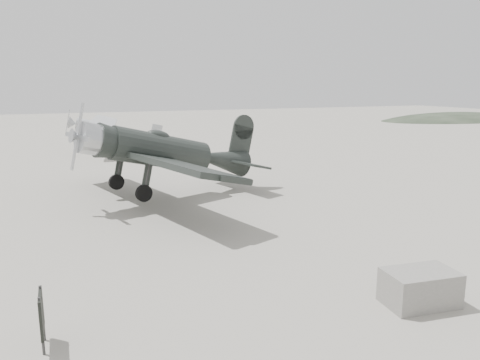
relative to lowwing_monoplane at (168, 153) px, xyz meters
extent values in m
plane|color=gray|center=(3.06, -7.29, -2.26)|extent=(160.00, 160.00, 0.00)
ellipsoid|color=#273124|center=(53.06, 32.71, -2.26)|extent=(32.00, 16.00, 5.20)
cylinder|color=black|center=(-0.42, -0.11, 0.08)|extent=(5.04, 2.74, 1.53)
cone|color=black|center=(3.06, 0.83, 0.13)|extent=(3.11, 2.12, 1.42)
cylinder|color=#BABCBF|center=(-3.64, -0.99, 0.08)|extent=(1.30, 1.57, 1.36)
cone|color=#BABCBF|center=(-4.27, -1.16, 0.08)|extent=(0.53, 0.69, 0.61)
cube|color=#BABCBF|center=(-4.20, -1.14, 0.08)|extent=(0.11, 0.21, 2.84)
ellipsoid|color=black|center=(-0.63, -0.17, 0.76)|extent=(1.35, 1.03, 0.50)
cube|color=black|center=(-1.16, -0.31, -0.30)|extent=(5.65, 13.26, 0.24)
cube|color=black|center=(3.91, 1.06, 0.19)|extent=(2.36, 4.74, 0.11)
cube|color=black|center=(4.06, 1.10, 1.12)|extent=(1.29, 0.45, 1.97)
cylinder|color=black|center=(-1.19, -1.85, -1.80)|extent=(0.76, 0.36, 0.74)
cylinder|color=black|center=(-1.97, 1.00, -1.80)|extent=(0.76, 0.36, 0.74)
cylinder|color=#333333|center=(-1.19, -1.85, -1.07)|extent=(0.15, 0.15, 1.53)
cylinder|color=#333333|center=(-1.97, 1.00, -1.07)|extent=(0.15, 0.15, 1.53)
cylinder|color=black|center=(4.17, 1.13, -0.34)|extent=(0.25, 0.15, 0.24)
cylinder|color=#A5A8AB|center=(-0.71, 18.13, -0.54)|extent=(5.07, 1.84, 1.05)
cone|color=#A5A8AB|center=(2.58, 17.59, -0.54)|extent=(1.85, 1.22, 0.95)
cone|color=#A5A8AB|center=(-3.45, 18.58, -0.54)|extent=(0.73, 1.07, 0.99)
cube|color=#A5A8AB|center=(-3.82, 18.64, -0.54)|extent=(0.07, 0.14, 2.10)
cube|color=#A5A8AB|center=(-1.09, 18.19, 0.05)|extent=(3.50, 10.66, 0.17)
cube|color=#A5A8AB|center=(3.06, 17.51, -0.50)|extent=(1.38, 3.34, 0.08)
cube|color=#A5A8AB|center=(3.15, 17.49, 0.12)|extent=(0.86, 0.22, 1.24)
cylinder|color=black|center=(-1.64, 17.22, -2.00)|extent=(0.55, 0.22, 0.53)
cylinder|color=black|center=(-1.30, 19.29, -2.00)|extent=(0.55, 0.22, 0.53)
cylinder|color=#333333|center=(-1.64, 17.22, -1.45)|extent=(0.10, 0.10, 1.15)
cylinder|color=#333333|center=(-1.30, 19.29, -1.45)|extent=(0.10, 0.10, 1.15)
cylinder|color=black|center=(3.24, 17.48, -0.83)|extent=(0.18, 0.09, 0.17)
cube|color=slate|center=(3.19, -13.23, -1.82)|extent=(1.88, 1.29, 0.89)
cylinder|color=#333333|center=(-5.59, -12.08, -1.63)|extent=(0.06, 0.06, 1.27)
cylinder|color=#333333|center=(-5.58, -11.49, -1.63)|extent=(0.06, 0.06, 1.27)
cube|color=black|center=(-5.59, -11.78, -1.48)|extent=(0.07, 0.88, 0.88)
cube|color=beige|center=(-5.62, -11.78, -1.43)|extent=(0.02, 0.68, 0.18)
camera|label=1|loc=(-5.14, -21.66, 3.22)|focal=35.00mm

